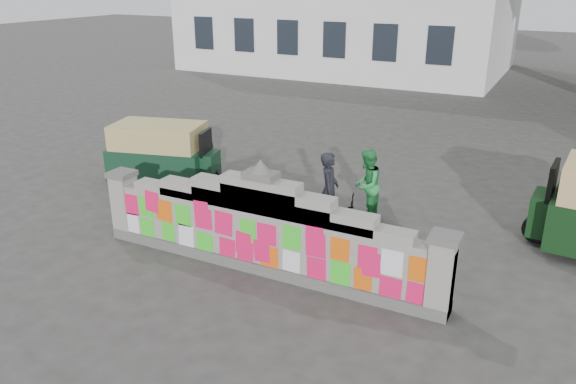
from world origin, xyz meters
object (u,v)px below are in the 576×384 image
(rickshaw_left, at_px, (162,153))
(pedestrian, at_px, (367,185))
(cyclist_bike, at_px, (328,217))
(cyclist_rider, at_px, (329,202))

(rickshaw_left, bearing_deg, pedestrian, -12.09)
(cyclist_bike, relative_size, rickshaw_left, 0.60)
(pedestrian, xyz_separation_m, rickshaw_left, (-5.12, -0.20, 0.02))
(cyclist_rider, xyz_separation_m, pedestrian, (0.33, 1.22, 0.01))
(pedestrian, distance_m, rickshaw_left, 5.12)
(cyclist_rider, height_order, pedestrian, pedestrian)
(cyclist_rider, height_order, rickshaw_left, cyclist_rider)
(cyclist_bike, distance_m, rickshaw_left, 4.91)
(pedestrian, bearing_deg, cyclist_bike, -16.85)
(cyclist_rider, distance_m, pedestrian, 1.26)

